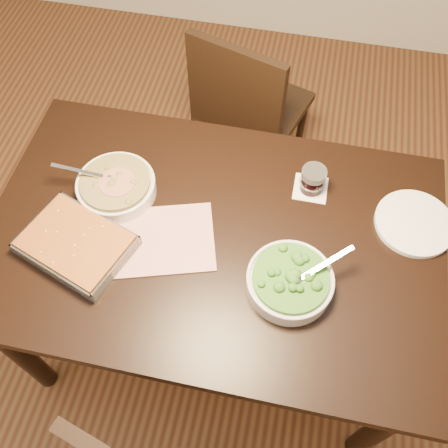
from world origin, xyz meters
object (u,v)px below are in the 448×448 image
table (213,251)px  stew_bowl (116,186)px  baking_dish (77,244)px  wine_tumbler (313,179)px  dinner_plate (414,223)px  broccoli_bowl (290,281)px  chair_far (247,108)px

table → stew_bowl: (-0.33, 0.09, 0.13)m
baking_dish → wine_tumbler: 0.75m
baking_dish → dinner_plate: bearing=36.5°
stew_bowl → wine_tumbler: size_ratio=3.13×
wine_tumbler → dinner_plate: size_ratio=0.37×
stew_bowl → dinner_plate: size_ratio=1.15×
dinner_plate → broccoli_bowl: bearing=-140.7°
table → wine_tumbler: (0.27, 0.24, 0.14)m
wine_tumbler → stew_bowl: bearing=-166.7°
table → broccoli_bowl: (0.25, -0.12, 0.13)m
wine_tumbler → dinner_plate: 0.34m
baking_dish → broccoli_bowl: bearing=20.5°
table → broccoli_bowl: broccoli_bowl is taller
table → broccoli_bowl: 0.31m
table → chair_far: chair_far is taller
chair_far → wine_tumbler: bearing=136.3°
stew_bowl → baking_dish: size_ratio=0.76×
table → chair_far: bearing=92.4°
wine_tumbler → baking_dish: bearing=-150.8°
broccoli_bowl → dinner_plate: broccoli_bowl is taller
dinner_plate → table: bearing=-164.5°
broccoli_bowl → dinner_plate: bearing=39.3°
dinner_plate → chair_far: 0.93m
dinner_plate → chair_far: (-0.63, 0.63, -0.26)m
stew_bowl → broccoli_bowl: size_ratio=1.11×
dinner_plate → chair_far: size_ratio=0.27×
wine_tumbler → chair_far: bearing=118.4°
table → chair_far: (-0.03, 0.80, -0.16)m
broccoli_bowl → chair_far: 1.01m
table → stew_bowl: bearing=164.2°
table → stew_bowl: 0.37m
table → baking_dish: bearing=-161.5°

